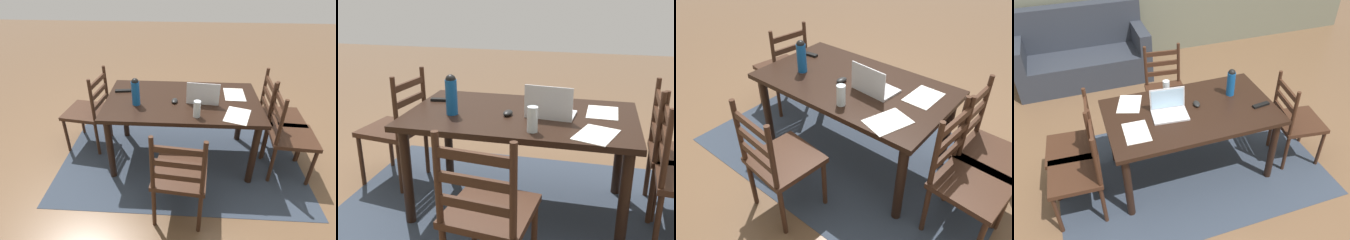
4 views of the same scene
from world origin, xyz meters
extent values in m
plane|color=brown|center=(0.00, 0.00, 0.00)|extent=(14.00, 14.00, 0.00)
cube|color=#333D4C|center=(0.00, 0.00, 0.00)|extent=(2.64, 1.71, 0.01)
cube|color=black|center=(0.00, 0.00, 0.72)|extent=(1.57, 0.90, 0.04)
cylinder|color=black|center=(-0.70, -0.37, 0.35)|extent=(0.07, 0.07, 0.70)
cylinder|color=black|center=(0.70, -0.37, 0.35)|extent=(0.07, 0.07, 0.70)
cylinder|color=black|center=(-0.70, 0.37, 0.35)|extent=(0.07, 0.07, 0.70)
cylinder|color=black|center=(0.70, 0.37, 0.35)|extent=(0.07, 0.07, 0.70)
cube|color=#3D2316|center=(-1.11, -0.18, 0.45)|extent=(0.46, 0.46, 0.04)
cylinder|color=#3D2316|center=(-1.30, 0.02, 0.21)|extent=(0.04, 0.04, 0.43)
cylinder|color=#3D2316|center=(-0.93, -0.38, 0.21)|extent=(0.04, 0.04, 0.43)
cylinder|color=#3D2316|center=(-0.92, 0.00, 0.21)|extent=(0.04, 0.04, 0.43)
cylinder|color=#3D2316|center=(-0.92, -0.38, 0.70)|extent=(0.04, 0.04, 0.50)
cylinder|color=#3D2316|center=(-0.91, 0.00, 0.70)|extent=(0.04, 0.04, 0.50)
cube|color=#3D2316|center=(-0.91, -0.19, 0.60)|extent=(0.04, 0.36, 0.05)
cube|color=#3D2316|center=(-0.91, -0.19, 0.72)|extent=(0.04, 0.36, 0.05)
cube|color=#3D2316|center=(-0.91, -0.19, 0.85)|extent=(0.04, 0.36, 0.05)
cube|color=#3D2316|center=(1.11, -0.18, 0.45)|extent=(0.50, 0.50, 0.04)
cylinder|color=#3D2316|center=(1.33, -0.02, 0.21)|extent=(0.04, 0.04, 0.43)
cylinder|color=#3D2316|center=(1.28, -0.40, 0.21)|extent=(0.04, 0.04, 0.43)
cylinder|color=#3D2316|center=(0.95, 0.03, 0.21)|extent=(0.04, 0.04, 0.43)
cylinder|color=#3D2316|center=(0.90, -0.34, 0.21)|extent=(0.04, 0.04, 0.43)
cylinder|color=#3D2316|center=(0.94, 0.03, 0.70)|extent=(0.04, 0.04, 0.50)
cylinder|color=#3D2316|center=(0.89, -0.34, 0.70)|extent=(0.04, 0.04, 0.50)
cube|color=#3D2316|center=(0.92, -0.15, 0.60)|extent=(0.07, 0.36, 0.05)
cube|color=#3D2316|center=(0.92, -0.15, 0.72)|extent=(0.07, 0.36, 0.05)
cube|color=#3D2316|center=(0.92, -0.15, 0.85)|extent=(0.07, 0.36, 0.05)
cube|color=#3D2316|center=(-1.11, 0.18, 0.45)|extent=(0.47, 0.47, 0.04)
cylinder|color=#3D2316|center=(-1.32, 0.01, 0.21)|extent=(0.04, 0.04, 0.43)
cylinder|color=#3D2316|center=(-0.94, -0.02, 0.21)|extent=(0.04, 0.04, 0.43)
cylinder|color=#3D2316|center=(-0.91, 0.36, 0.21)|extent=(0.04, 0.04, 0.43)
cylinder|color=#3D2316|center=(-0.93, -0.02, 0.70)|extent=(0.04, 0.04, 0.50)
cylinder|color=#3D2316|center=(-0.90, 0.35, 0.70)|extent=(0.04, 0.04, 0.50)
cube|color=#3D2316|center=(-0.92, 0.16, 0.60)|extent=(0.05, 0.36, 0.05)
cube|color=#3D2316|center=(-0.92, 0.16, 0.72)|extent=(0.05, 0.36, 0.05)
cube|color=#3D2316|center=(-0.92, 0.16, 0.85)|extent=(0.05, 0.36, 0.05)
cube|color=#3D2316|center=(0.00, 0.78, 0.45)|extent=(0.48, 0.48, 0.04)
cylinder|color=#3D2316|center=(0.17, 0.57, 0.21)|extent=(0.04, 0.04, 0.43)
cylinder|color=#3D2316|center=(-0.21, 0.61, 0.21)|extent=(0.04, 0.04, 0.43)
cylinder|color=#3D2316|center=(0.21, 0.95, 0.21)|extent=(0.04, 0.04, 0.43)
cylinder|color=#3D2316|center=(-0.17, 0.99, 0.21)|extent=(0.04, 0.04, 0.43)
cylinder|color=#3D2316|center=(0.21, 0.96, 0.70)|extent=(0.04, 0.04, 0.50)
cylinder|color=#3D2316|center=(-0.17, 1.00, 0.70)|extent=(0.04, 0.04, 0.50)
cube|color=#3D2316|center=(0.02, 0.98, 0.60)|extent=(0.36, 0.06, 0.05)
cube|color=#3D2316|center=(0.02, 0.98, 0.72)|extent=(0.36, 0.06, 0.05)
cube|color=#3D2316|center=(0.02, 0.98, 0.85)|extent=(0.36, 0.06, 0.05)
cube|color=silver|center=(-0.21, -0.02, 0.74)|extent=(0.34, 0.25, 0.02)
cube|color=silver|center=(-0.20, 0.09, 0.86)|extent=(0.32, 0.04, 0.21)
cube|color=#A5CCEA|center=(-0.20, 0.08, 0.86)|extent=(0.29, 0.03, 0.19)
cylinder|color=#145199|center=(0.46, 0.12, 0.86)|extent=(0.08, 0.08, 0.24)
sphere|color=black|center=(0.46, 0.12, 0.98)|extent=(0.07, 0.07, 0.07)
cylinder|color=silver|center=(-0.13, 0.32, 0.81)|extent=(0.07, 0.07, 0.16)
ellipsoid|color=black|center=(0.08, 0.06, 0.75)|extent=(0.07, 0.11, 0.03)
cube|color=black|center=(0.65, -0.15, 0.75)|extent=(0.17, 0.07, 0.02)
cube|color=white|center=(-0.51, 0.29, 0.74)|extent=(0.29, 0.35, 0.00)
cube|color=white|center=(-0.55, -0.15, 0.74)|extent=(0.22, 0.30, 0.00)
camera|label=1|loc=(0.00, 2.46, 2.03)|focal=28.81mm
camera|label=2|loc=(-0.49, 2.46, 1.58)|focal=40.87mm
camera|label=3|loc=(-1.40, 1.83, 2.00)|focal=34.68mm
camera|label=4|loc=(-0.94, -2.42, 2.60)|focal=37.06mm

